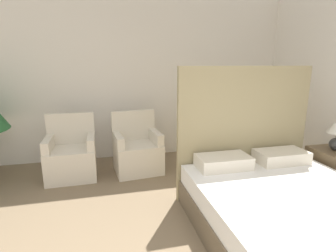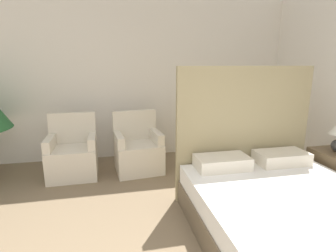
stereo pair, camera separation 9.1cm
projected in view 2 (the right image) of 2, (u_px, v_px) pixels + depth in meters
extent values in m
cube|color=silver|center=(126.00, 73.00, 4.42)|extent=(10.00, 0.06, 2.90)
cube|color=brown|center=(303.00, 241.00, 2.24)|extent=(1.65, 2.20, 0.27)
cube|color=white|center=(306.00, 216.00, 2.18)|extent=(1.62, 2.16, 0.20)
cube|color=tan|center=(244.00, 133.00, 3.16)|extent=(1.68, 0.06, 1.59)
cube|color=silver|center=(222.00, 162.00, 2.92)|extent=(0.59, 0.33, 0.14)
cube|color=silver|center=(281.00, 157.00, 3.07)|extent=(0.59, 0.33, 0.14)
cube|color=beige|center=(73.00, 162.00, 3.79)|extent=(0.68, 0.59, 0.44)
cube|color=beige|center=(73.00, 128.00, 3.93)|extent=(0.67, 0.07, 0.46)
cube|color=beige|center=(50.00, 143.00, 3.66)|extent=(0.11, 0.52, 0.16)
cube|color=beige|center=(92.00, 141.00, 3.78)|extent=(0.11, 0.52, 0.16)
cube|color=beige|center=(139.00, 157.00, 3.98)|extent=(0.73, 0.64, 0.44)
cube|color=beige|center=(135.00, 125.00, 4.12)|extent=(0.68, 0.13, 0.46)
cube|color=beige|center=(119.00, 140.00, 3.83)|extent=(0.15, 0.52, 0.16)
cube|color=beige|center=(157.00, 137.00, 4.00)|extent=(0.15, 0.52, 0.16)
cube|color=brown|center=(332.00, 174.00, 3.24)|extent=(0.40, 0.49, 0.57)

